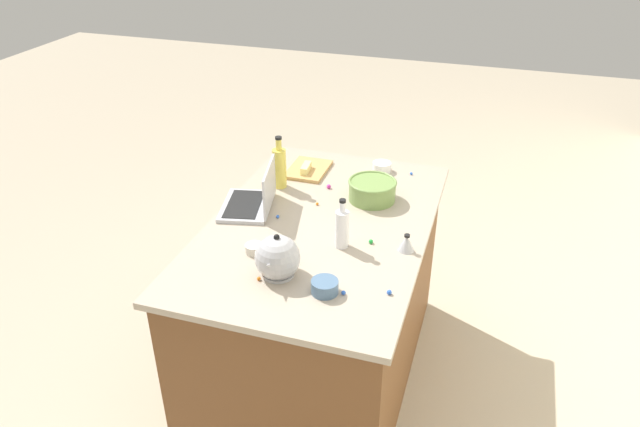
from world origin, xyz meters
TOP-DOWN VIEW (x-y plane):
  - ground_plane at (0.00, 0.00)m, footprint 12.00×12.00m
  - island_counter at (0.00, 0.00)m, footprint 1.52×0.97m
  - laptop at (-0.04, -0.34)m, footprint 0.35×0.29m
  - mixing_bowl_large at (-0.29, 0.17)m, footprint 0.23×0.23m
  - bottle_vinegar at (0.15, 0.15)m, footprint 0.06×0.06m
  - bottle_oil at (-0.28, -0.30)m, footprint 0.07×0.07m
  - kettle at (0.43, -0.04)m, footprint 0.21×0.18m
  - cutting_board at (-0.50, -0.22)m, footprint 0.27×0.20m
  - butter_stick_left at (-0.46, -0.22)m, footprint 0.11×0.05m
  - ramekin_small at (-0.61, 0.15)m, footprint 0.10×0.10m
  - ramekin_medium at (0.48, 0.17)m, footprint 0.10×0.10m
  - ramekin_wide at (0.31, -0.19)m, footprint 0.08×0.08m
  - kitchen_timer at (0.10, 0.41)m, footprint 0.07×0.07m
  - candy_0 at (-0.16, -0.06)m, footprint 0.01×0.01m
  - candy_1 at (-0.62, 0.31)m, footprint 0.01×0.01m
  - candy_2 at (0.10, 0.26)m, footprint 0.02×0.02m
  - candy_3 at (0.01, -0.20)m, footprint 0.02×0.02m
  - candy_4 at (0.42, 0.41)m, footprint 0.02×0.02m
  - candy_5 at (0.49, -0.10)m, footprint 0.02×0.02m
  - candy_6 at (-0.34, -0.06)m, footprint 0.02×0.02m
  - candy_7 at (0.47, 0.24)m, footprint 0.02×0.02m

SIDE VIEW (x-z plane):
  - ground_plane at x=0.00m, z-range 0.00..0.00m
  - island_counter at x=0.00m, z-range 0.00..0.90m
  - candy_0 at x=-0.16m, z-range 0.90..0.91m
  - candy_1 at x=-0.62m, z-range 0.90..0.91m
  - candy_3 at x=0.01m, z-range 0.90..0.92m
  - candy_5 at x=0.49m, z-range 0.90..0.92m
  - candy_7 at x=0.47m, z-range 0.90..0.92m
  - cutting_board at x=-0.50m, z-range 0.90..0.92m
  - candy_2 at x=0.10m, z-range 0.90..0.92m
  - candy_4 at x=0.42m, z-range 0.90..0.92m
  - candy_6 at x=-0.34m, z-range 0.90..0.92m
  - ramekin_wide at x=0.31m, z-range 0.90..0.94m
  - ramekin_small at x=-0.61m, z-range 0.90..0.95m
  - ramekin_medium at x=0.48m, z-range 0.90..0.95m
  - kitchen_timer at x=0.10m, z-range 0.90..0.97m
  - butter_stick_left at x=-0.46m, z-range 0.92..0.95m
  - laptop at x=-0.04m, z-range 0.84..1.06m
  - mixing_bowl_large at x=-0.29m, z-range 0.90..1.00m
  - kettle at x=0.43m, z-range 0.88..1.08m
  - bottle_vinegar at x=0.15m, z-range 0.88..1.10m
  - bottle_oil at x=-0.28m, z-range 0.87..1.14m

